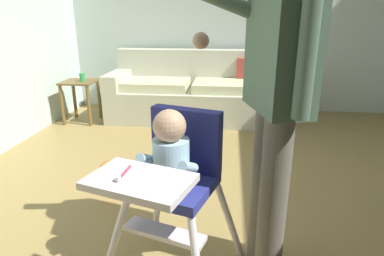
# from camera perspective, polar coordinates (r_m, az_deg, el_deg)

# --- Properties ---
(ground) EXTENTS (6.08, 6.94, 0.10)m
(ground) POSITION_cam_1_polar(r_m,az_deg,el_deg) (2.45, 6.52, -14.71)
(ground) COLOR olive
(wall_far) EXTENTS (5.28, 0.06, 2.53)m
(wall_far) POSITION_cam_1_polar(r_m,az_deg,el_deg) (4.75, 7.27, 18.30)
(wall_far) COLOR silver
(wall_far) RESTS_ON ground
(couch) EXTENTS (2.10, 0.86, 0.86)m
(couch) POSITION_cam_1_polar(r_m,az_deg,el_deg) (4.36, 0.09, 6.01)
(couch) COLOR beige
(couch) RESTS_ON ground
(high_chair) EXTENTS (0.75, 0.83, 0.91)m
(high_chair) POSITION_cam_1_polar(r_m,az_deg,el_deg) (1.58, -3.24, -6.78)
(high_chair) COLOR white
(high_chair) RESTS_ON ground
(adult_standing) EXTENTS (0.60, 0.49, 1.67)m
(adult_standing) POSITION_cam_1_polar(r_m,az_deg,el_deg) (1.59, 14.14, 5.39)
(adult_standing) COLOR #666054
(adult_standing) RESTS_ON ground
(toy_ball) EXTENTS (0.22, 0.22, 0.22)m
(toy_ball) POSITION_cam_1_polar(r_m,az_deg,el_deg) (2.73, -13.53, -7.54)
(toy_ball) COLOR orange
(toy_ball) RESTS_ON ground
(side_table) EXTENTS (0.40, 0.40, 0.52)m
(side_table) POSITION_cam_1_polar(r_m,az_deg,el_deg) (4.42, -18.59, 5.85)
(side_table) COLOR brown
(side_table) RESTS_ON ground
(sippy_cup) EXTENTS (0.07, 0.07, 0.10)m
(sippy_cup) POSITION_cam_1_polar(r_m,az_deg,el_deg) (4.36, -18.25, 8.29)
(sippy_cup) COLOR green
(sippy_cup) RESTS_ON side_table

